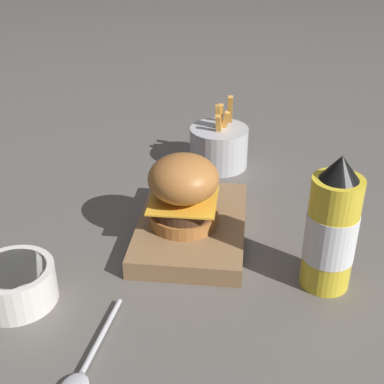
{
  "coord_description": "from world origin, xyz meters",
  "views": [
    {
      "loc": [
        -0.73,
        -0.06,
        0.49
      ],
      "look_at": [
        -0.01,
        0.02,
        0.08
      ],
      "focal_mm": 50.0,
      "sensor_mm": 36.0,
      "label": 1
    }
  ],
  "objects_px": {
    "burger": "(183,190)",
    "spoon": "(81,376)",
    "ketchup_bottle": "(331,230)",
    "side_bowl": "(15,283)",
    "fries_basket": "(218,146)",
    "serving_board": "(192,227)"
  },
  "relations": [
    {
      "from": "burger",
      "to": "spoon",
      "type": "xyz_separation_m",
      "value": [
        -0.3,
        0.08,
        -0.08
      ]
    },
    {
      "from": "ketchup_bottle",
      "to": "side_bowl",
      "type": "xyz_separation_m",
      "value": [
        -0.09,
        0.42,
        -0.06
      ]
    },
    {
      "from": "side_bowl",
      "to": "spoon",
      "type": "distance_m",
      "value": 0.18
    },
    {
      "from": "side_bowl",
      "to": "spoon",
      "type": "bearing_deg",
      "value": -134.67
    },
    {
      "from": "fries_basket",
      "to": "ketchup_bottle",
      "type": "bearing_deg",
      "value": -153.76
    },
    {
      "from": "serving_board",
      "to": "burger",
      "type": "height_order",
      "value": "burger"
    },
    {
      "from": "burger",
      "to": "side_bowl",
      "type": "relative_size",
      "value": 1.05
    },
    {
      "from": "burger",
      "to": "spoon",
      "type": "height_order",
      "value": "burger"
    },
    {
      "from": "burger",
      "to": "side_bowl",
      "type": "xyz_separation_m",
      "value": [
        -0.18,
        0.21,
        -0.06
      ]
    },
    {
      "from": "burger",
      "to": "fries_basket",
      "type": "relative_size",
      "value": 0.81
    },
    {
      "from": "ketchup_bottle",
      "to": "spoon",
      "type": "bearing_deg",
      "value": 125.51
    },
    {
      "from": "side_bowl",
      "to": "spoon",
      "type": "relative_size",
      "value": 0.62
    },
    {
      "from": "fries_basket",
      "to": "spoon",
      "type": "bearing_deg",
      "value": 168.55
    },
    {
      "from": "ketchup_bottle",
      "to": "fries_basket",
      "type": "bearing_deg",
      "value": 26.24
    },
    {
      "from": "serving_board",
      "to": "spoon",
      "type": "xyz_separation_m",
      "value": [
        -0.31,
        0.09,
        -0.01
      ]
    },
    {
      "from": "serving_board",
      "to": "fries_basket",
      "type": "height_order",
      "value": "fries_basket"
    },
    {
      "from": "ketchup_bottle",
      "to": "burger",
      "type": "bearing_deg",
      "value": 67.21
    },
    {
      "from": "spoon",
      "to": "ketchup_bottle",
      "type": "bearing_deg",
      "value": 132.05
    },
    {
      "from": "side_bowl",
      "to": "serving_board",
      "type": "bearing_deg",
      "value": -49.59
    },
    {
      "from": "burger",
      "to": "side_bowl",
      "type": "bearing_deg",
      "value": 130.18
    },
    {
      "from": "serving_board",
      "to": "spoon",
      "type": "distance_m",
      "value": 0.33
    },
    {
      "from": "ketchup_bottle",
      "to": "spoon",
      "type": "xyz_separation_m",
      "value": [
        -0.21,
        0.3,
        -0.08
      ]
    }
  ]
}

